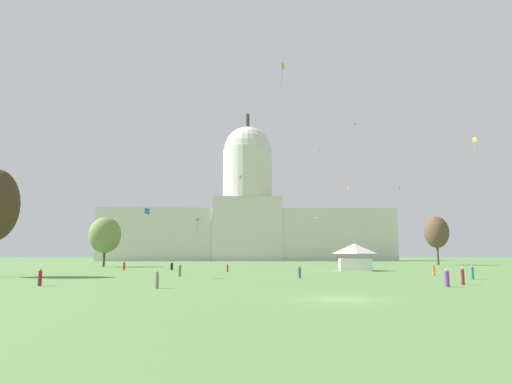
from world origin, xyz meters
TOP-DOWN VIEW (x-y plane):
  - ground_plane at (0.00, 0.00)m, footprint 800.00×800.00m
  - capitol_building at (-5.84, 179.31)m, footprint 135.01×23.09m
  - event_tent at (13.69, 52.41)m, footprint 6.73×7.33m
  - tree_west_near at (-40.62, 79.21)m, footprint 9.75×9.43m
  - tree_east_mid at (47.37, 95.15)m, footprint 7.96×7.82m
  - person_red_back_right at (-29.78, 56.81)m, footprint 0.55×0.55m
  - person_maroon_mid_center at (15.16, 13.89)m, footprint 0.41×0.41m
  - person_orange_mid_right at (20.21, 33.01)m, footprint 0.41×0.41m
  - person_purple_edge_west at (12.35, 11.15)m, footprint 0.59×0.59m
  - person_olive_lawn_far_left at (-15.55, 32.32)m, footprint 0.55×0.55m
  - person_maroon_front_right at (-26.16, 13.31)m, footprint 0.36×0.36m
  - person_grey_mid_left at (-14.31, 9.94)m, footprint 0.46×0.46m
  - person_red_near_tree_west at (-9.56, 47.26)m, footprint 0.47×0.47m
  - person_teal_front_center at (21.05, 23.66)m, footprint 0.35×0.35m
  - person_black_edge_east at (-20.64, 56.77)m, footprint 0.52×0.52m
  - person_denim_front_left at (0.48, 27.20)m, footprint 0.46×0.46m
  - kite_green_high at (36.45, 140.43)m, footprint 1.11×1.10m
  - kite_blue_low at (-19.26, 27.37)m, footprint 0.86×0.82m
  - kite_magenta_high at (21.80, 137.40)m, footprint 1.15×0.70m
  - kite_gold_low at (14.94, 103.83)m, footprint 1.81×1.22m
  - kite_pink_mid at (-8.90, 144.23)m, footprint 1.48×1.45m
  - kite_red_low at (-19.50, 90.87)m, footprint 0.79×0.80m
  - kite_lime_high at (0.37, 49.75)m, footprint 0.75×0.81m
  - kite_yellow_mid at (36.13, 49.69)m, footprint 0.55×0.90m
  - kite_orange_mid at (29.93, 126.55)m, footprint 0.42×0.55m
  - kite_violet_mid at (35.59, 90.10)m, footprint 0.44×1.00m

SIDE VIEW (x-z plane):
  - ground_plane at x=0.00m, z-range 0.00..0.00m
  - person_black_edge_east at x=-20.64m, z-range -0.08..1.44m
  - person_red_near_tree_west at x=-9.56m, z-range -0.05..1.43m
  - person_denim_front_left at x=0.48m, z-range -0.07..1.46m
  - person_grey_mid_left at x=-14.31m, z-range -0.05..1.45m
  - person_orange_mid_right at x=20.21m, z-range -0.06..1.47m
  - person_purple_edge_west at x=12.35m, z-range -0.08..1.59m
  - person_olive_lawn_far_left at x=-15.55m, z-range -0.07..1.59m
  - person_red_back_right at x=-29.78m, z-range -0.08..1.62m
  - person_teal_front_center at x=21.05m, z-range -0.06..1.60m
  - person_maroon_front_right at x=-26.16m, z-range -0.06..1.61m
  - person_maroon_mid_center at x=15.16m, z-range -0.06..1.69m
  - event_tent at x=13.69m, z-range 0.03..5.00m
  - tree_west_near at x=-40.62m, z-range 1.63..13.62m
  - kite_blue_low at x=-19.26m, z-range 8.12..8.99m
  - tree_east_mid at x=47.37m, z-range 2.34..15.99m
  - kite_red_low at x=-19.50m, z-range 10.66..13.82m
  - kite_gold_low at x=14.94m, z-range 13.43..13.73m
  - capitol_building at x=-5.84m, z-range -14.93..55.05m
  - kite_violet_mid at x=35.59m, z-range 20.27..21.44m
  - kite_yellow_mid at x=36.13m, z-range 22.70..25.26m
  - kite_orange_mid at x=29.93m, z-range 24.09..27.93m
  - kite_pink_mid at x=-8.90m, z-range 32.55..33.82m
  - kite_lime_high at x=0.37m, z-range 35.55..40.12m
  - kite_magenta_high at x=21.80m, z-range 41.39..44.20m
  - kite_green_high at x=36.45m, z-range 51.91..55.64m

